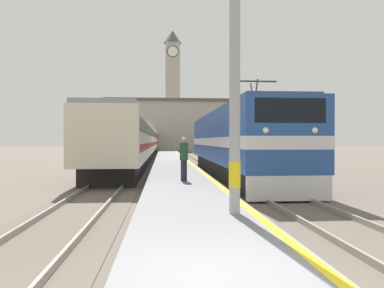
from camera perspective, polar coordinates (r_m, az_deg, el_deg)
The scene contains 10 objects.
ground_plane at distance 34.62m, azimuth -3.18°, elevation -2.82°, with size 200.00×200.00×0.00m, color #60564C.
platform at distance 29.62m, azimuth -2.96°, elevation -3.06°, with size 2.92×140.00×0.34m.
rail_track_near at distance 29.89m, azimuth 3.30°, elevation -3.29°, with size 2.83×140.00×0.16m.
rail_track_far at distance 29.71m, azimuth -9.12°, elevation -3.32°, with size 2.83×140.00×0.16m.
locomotive_train at distance 21.42m, azimuth 6.39°, elevation 0.20°, with size 2.92×19.09×4.68m.
passenger_train at distance 41.53m, azimuth -7.80°, elevation 0.50°, with size 2.92×53.15×3.70m.
catenary_mast at distance 8.97m, azimuth 7.19°, elevation 15.68°, with size 2.69×0.27×8.04m.
person_on_platform at distance 15.56m, azimuth -1.25°, elevation -2.12°, with size 0.34×0.34×1.81m.
clock_tower at distance 82.73m, azimuth -2.97°, elevation 8.66°, with size 3.87×3.87×26.10m.
station_building at distance 70.52m, azimuth -0.61°, elevation 2.77°, with size 30.05×9.37×9.53m.
Camera 1 is at (-0.79, -4.55, 2.02)m, focal length 35.00 mm.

